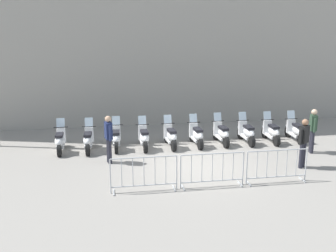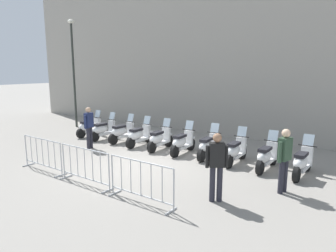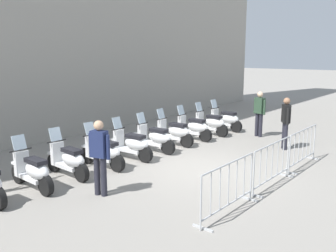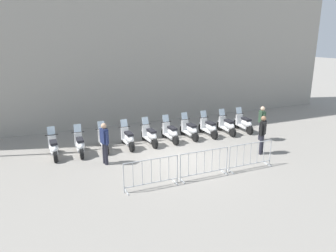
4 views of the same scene
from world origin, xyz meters
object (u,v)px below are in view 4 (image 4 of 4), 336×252
object	(u,v)px
motorcycle_2	(104,141)
officer_mid_plaza	(104,141)
motorcycle_1	(80,145)
motorcycle_8	(227,126)
motorcycle_4	(150,136)
barrier_segment_2	(250,156)
barrier_segment_0	(151,174)
motorcycle_3	(128,139)
motorcycle_5	(171,133)
barrier_segment_1	(204,164)
motorcycle_6	(190,130)
motorcycle_7	(209,128)
motorcycle_0	(54,148)
motorcycle_9	(244,123)
officer_near_row_end	(262,121)
officer_by_barriers	(262,133)

from	to	relation	value
motorcycle_2	officer_mid_plaza	xyz separation A→B (m)	(-0.44, -1.57, 0.53)
motorcycle_1	motorcycle_8	world-z (taller)	same
motorcycle_4	barrier_segment_2	size ratio (longest dim) A/B	0.87
barrier_segment_0	barrier_segment_2	size ratio (longest dim) A/B	1.00
motorcycle_3	motorcycle_5	xyz separation A→B (m)	(2.18, -0.15, 0.00)
motorcycle_5	barrier_segment_1	size ratio (longest dim) A/B	0.87
motorcycle_6	motorcycle_7	xyz separation A→B (m)	(1.08, -0.13, 0.00)
motorcycle_1	motorcycle_8	bearing A→B (deg)	-4.51
motorcycle_0	motorcycle_4	world-z (taller)	same
motorcycle_1	barrier_segment_1	xyz separation A→B (m)	(3.48, -4.51, 0.07)
motorcycle_9	motorcycle_1	bearing A→B (deg)	175.41
motorcycle_7	officer_mid_plaza	size ratio (longest dim) A/B	1.00
motorcycle_8	officer_near_row_end	world-z (taller)	officer_near_row_end
motorcycle_6	officer_near_row_end	size ratio (longest dim) A/B	1.00
motorcycle_5	motorcycle_2	bearing A→B (deg)	174.00
motorcycle_9	officer_mid_plaza	bearing A→B (deg)	-173.97
motorcycle_1	motorcycle_7	xyz separation A→B (m)	(6.53, -0.47, 0.00)
motorcycle_6	motorcycle_9	bearing A→B (deg)	-6.38
motorcycle_7	officer_mid_plaza	bearing A→B (deg)	-169.58
motorcycle_2	motorcycle_5	size ratio (longest dim) A/B	1.00
motorcycle_2	motorcycle_4	world-z (taller)	same
barrier_segment_1	motorcycle_5	bearing A→B (deg)	78.17
motorcycle_3	motorcycle_2	bearing A→B (deg)	169.90
motorcycle_6	officer_near_row_end	xyz separation A→B (m)	(2.97, -1.92, 0.53)
motorcycle_2	barrier_segment_2	bearing A→B (deg)	-46.53
motorcycle_8	officer_by_barriers	distance (m)	3.15
officer_mid_plaza	motorcycle_8	bearing A→B (deg)	7.74
motorcycle_2	barrier_segment_0	bearing A→B (deg)	-85.91
motorcycle_6	motorcycle_0	bearing A→B (deg)	175.60
motorcycle_5	motorcycle_3	bearing A→B (deg)	176.06
officer_mid_plaza	motorcycle_0	bearing A→B (deg)	135.33
barrier_segment_1	officer_mid_plaza	xyz separation A→B (m)	(-2.82, 2.97, 0.46)
motorcycle_1	officer_by_barriers	distance (m)	8.01
motorcycle_0	barrier_segment_0	bearing A→B (deg)	-61.19
motorcycle_0	motorcycle_7	world-z (taller)	same
motorcycle_2	officer_by_barriers	xyz separation A→B (m)	(6.01, -3.69, 0.53)
barrier_segment_1	officer_by_barriers	distance (m)	3.75
motorcycle_3	officer_mid_plaza	world-z (taller)	officer_mid_plaza
officer_near_row_end	motorcycle_0	bearing A→B (deg)	165.73
motorcycle_9	motorcycle_7	bearing A→B (deg)	173.88
motorcycle_6	officer_near_row_end	world-z (taller)	officer_near_row_end
motorcycle_4	barrier_segment_0	world-z (taller)	motorcycle_4
barrier_segment_1	barrier_segment_2	bearing A→B (deg)	-4.47
motorcycle_2	officer_mid_plaza	bearing A→B (deg)	-105.58
motorcycle_2	motorcycle_5	bearing A→B (deg)	-6.00
motorcycle_5	officer_by_barriers	size ratio (longest dim) A/B	1.00
motorcycle_8	motorcycle_7	bearing A→B (deg)	172.87
motorcycle_0	motorcycle_7	size ratio (longest dim) A/B	1.00
motorcycle_1	barrier_segment_0	distance (m)	4.57
officer_by_barriers	barrier_segment_0	bearing A→B (deg)	-173.15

